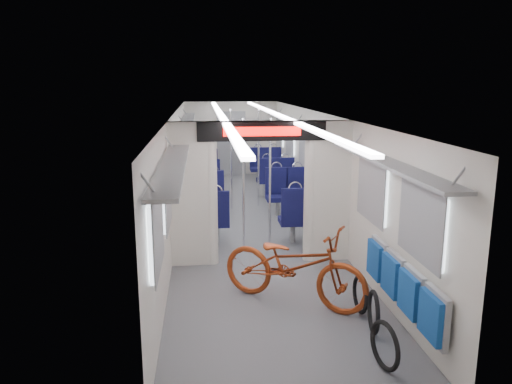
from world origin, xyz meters
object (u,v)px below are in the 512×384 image
seat_bay_near_left (203,203)px  seat_bay_far_right (270,169)px  bike_hoop_c (360,296)px  stanchion_near_right (270,185)px  bike_hoop_a (385,348)px  stanchion_far_right (258,158)px  bicycle (294,265)px  bike_hoop_b (373,314)px  stanchion_near_left (244,186)px  seat_bay_near_right (296,200)px  stanchion_far_left (231,160)px  seat_bay_far_left (202,170)px  flip_bench (401,284)px

seat_bay_near_left → seat_bay_far_right: (1.87, 3.80, -0.00)m
bike_hoop_c → stanchion_near_right: bearing=107.4°
bike_hoop_a → stanchion_far_right: 7.14m
bike_hoop_c → seat_bay_near_left: (-1.97, 3.88, 0.33)m
bicycle → seat_bay_far_right: (0.70, 7.31, 0.02)m
bike_hoop_b → seat_bay_far_right: 8.22m
bicycle → bike_hoop_c: size_ratio=4.08×
seat_bay_far_right → stanchion_near_right: 5.17m
bike_hoop_b → stanchion_near_left: bearing=111.6°
bike_hoop_b → stanchion_far_right: bearing=95.7°
bike_hoop_c → seat_bay_near_right: bearing=91.5°
seat_bay_near_right → stanchion_near_right: bearing=-118.9°
bike_hoop_b → bike_hoop_a: bearing=-100.8°
bike_hoop_a → stanchion_far_left: stanchion_far_left is taller
bicycle → seat_bay_far_left: bearing=43.2°
bicycle → stanchion_near_left: stanchion_near_left is taller
stanchion_near_right → bicycle: bearing=-89.6°
bike_hoop_a → stanchion_far_left: 7.00m
bike_hoop_c → stanchion_near_right: 2.87m
seat_bay_near_right → seat_bay_far_right: (0.00, 3.80, -0.02)m
bike_hoop_a → seat_bay_near_right: (0.05, 5.16, 0.34)m
bicycle → stanchion_far_left: bearing=39.8°
stanchion_near_left → stanchion_far_left: size_ratio=1.00×
stanchion_far_left → bike_hoop_a: bearing=-80.5°
bike_hoop_a → seat_bay_far_right: bearing=89.7°
bicycle → seat_bay_far_right: 7.34m
bike_hoop_c → stanchion_near_left: stanchion_near_left is taller
bike_hoop_b → seat_bay_near_left: bearing=113.9°
bike_hoop_c → stanchion_far_right: stanchion_far_right is taller
stanchion_near_left → stanchion_near_right: size_ratio=1.00×
bike_hoop_a → bike_hoop_b: (0.14, 0.75, 0.00)m
bike_hoop_b → stanchion_far_right: (-0.64, 6.32, 0.91)m
flip_bench → seat_bay_far_left: size_ratio=1.04×
bike_hoop_b → bike_hoop_c: bike_hoop_b is taller
bike_hoop_a → seat_bay_far_right: size_ratio=0.24×
bike_hoop_b → stanchion_far_left: (-1.29, 6.09, 0.91)m
bike_hoop_a → stanchion_far_right: bearing=94.0°
stanchion_near_left → stanchion_near_right: same height
bike_hoop_c → stanchion_far_right: size_ratio=0.22×
seat_bay_far_left → stanchion_far_left: 2.39m
seat_bay_far_right → stanchion_near_left: size_ratio=0.95×
stanchion_near_right → stanchion_far_left: bearing=99.4°
flip_bench → stanchion_far_left: stanchion_far_left is taller
bike_hoop_a → seat_bay_near_right: size_ratio=0.23×
seat_bay_near_right → stanchion_far_right: bearing=106.1°
seat_bay_near_right → seat_bay_far_right: bearing=90.0°
seat_bay_near_right → stanchion_near_right: stanchion_near_right is taller
seat_bay_near_right → stanchion_far_left: 2.15m
seat_bay_far_right → seat_bay_near_right: bearing=-90.0°
seat_bay_far_right → bike_hoop_a: bearing=-90.3°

